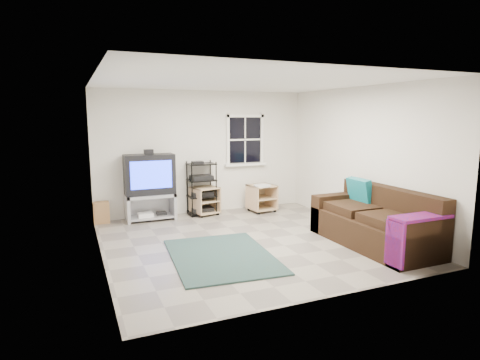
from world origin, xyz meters
name	(u,v)px	position (x,y,z in m)	size (l,w,h in m)	color
room	(245,143)	(0.95, 2.27, 1.48)	(4.60, 4.62, 4.60)	gray
tv_unit	(150,182)	(-1.22, 2.04, 0.78)	(0.97, 0.48, 1.42)	#A7A6AF
av_rack	(202,192)	(-0.13, 2.07, 0.49)	(0.57, 0.41, 1.13)	black
side_table_left	(204,200)	(-0.09, 2.07, 0.31)	(0.60, 0.60, 0.59)	tan
side_table_right	(261,196)	(1.15, 1.86, 0.34)	(0.58, 0.59, 0.61)	tan
sofa	(376,223)	(1.83, -0.97, 0.35)	(0.97, 2.19, 1.00)	black
shag_rug	(222,256)	(-0.66, -0.54, 0.01)	(1.44, 1.99, 0.02)	#2F1F15
paper_bag	(101,213)	(-2.15, 2.15, 0.21)	(0.30, 0.19, 0.42)	#9A7645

